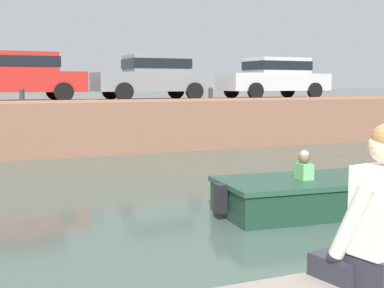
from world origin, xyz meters
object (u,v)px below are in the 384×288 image
at_px(mooring_bollard_mid, 22,95).
at_px(car_right_inner_silver, 274,76).
at_px(motorboat_passing, 361,191).
at_px(car_left_inner_red, 20,74).
at_px(car_centre_grey, 153,75).
at_px(person_seated_left, 376,223).
at_px(mooring_bollard_east, 211,93).

bearing_deg(mooring_bollard_mid, car_right_inner_silver, 10.81).
distance_m(motorboat_passing, car_right_inner_silver, 11.78).
distance_m(motorboat_passing, car_left_inner_red, 11.65).
xyz_separation_m(car_left_inner_red, car_right_inner_silver, (9.36, 0.00, 0.00)).
xyz_separation_m(car_left_inner_red, mooring_bollard_mid, (-0.16, -1.81, -0.61)).
bearing_deg(car_right_inner_silver, car_centre_grey, -179.97).
distance_m(car_centre_grey, mooring_bollard_mid, 4.98).
bearing_deg(car_centre_grey, motorboat_passing, -89.56).
relative_size(motorboat_passing, car_right_inner_silver, 1.32).
height_order(car_right_inner_silver, person_seated_left, car_right_inner_silver).
xyz_separation_m(car_centre_grey, person_seated_left, (-4.02, -15.29, -1.12)).
xyz_separation_m(car_right_inner_silver, person_seated_left, (-8.95, -15.30, -1.12)).
bearing_deg(car_centre_grey, person_seated_left, -104.74).
height_order(car_left_inner_red, car_centre_grey, same).
bearing_deg(car_right_inner_silver, mooring_bollard_mid, -169.19).
height_order(car_left_inner_red, car_right_inner_silver, same).
xyz_separation_m(motorboat_passing, car_left_inner_red, (-4.52, 10.52, 2.15)).
relative_size(car_centre_grey, person_seated_left, 4.17).
xyz_separation_m(car_left_inner_red, car_centre_grey, (4.44, 0.00, -0.00)).
bearing_deg(car_centre_grey, mooring_bollard_east, -53.56).
bearing_deg(motorboat_passing, mooring_bollard_mid, 118.24).
height_order(car_left_inner_red, mooring_bollard_mid, car_left_inner_red).
bearing_deg(car_right_inner_silver, mooring_bollard_east, -153.11).
xyz_separation_m(car_left_inner_red, mooring_bollard_east, (5.78, -1.81, -0.61)).
height_order(motorboat_passing, car_centre_grey, car_centre_grey).
bearing_deg(car_left_inner_red, car_centre_grey, 0.00).
relative_size(mooring_bollard_east, person_seated_left, 0.46).
bearing_deg(car_centre_grey, car_right_inner_silver, 0.03).
xyz_separation_m(motorboat_passing, mooring_bollard_mid, (-4.67, 8.70, 1.54)).
bearing_deg(mooring_bollard_east, car_right_inner_silver, 26.89).
xyz_separation_m(car_centre_grey, car_right_inner_silver, (4.92, 0.00, 0.00)).
distance_m(car_right_inner_silver, mooring_bollard_mid, 9.71).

